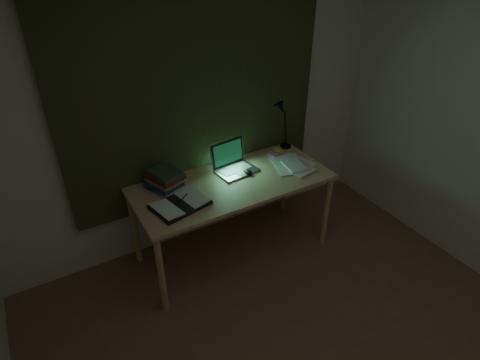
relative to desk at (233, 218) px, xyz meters
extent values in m
cube|color=silver|center=(-0.09, 0.43, 0.88)|extent=(3.50, 0.00, 2.50)
cube|color=#292D16|center=(-0.09, 0.39, 1.08)|extent=(2.20, 0.06, 2.00)
ellipsoid|color=black|center=(0.17, 0.04, 0.39)|extent=(0.07, 0.10, 0.04)
cube|color=yellow|center=(0.63, 0.26, 0.38)|extent=(0.09, 0.09, 0.02)
cube|color=pink|center=(0.55, 0.21, 0.38)|extent=(0.10, 0.10, 0.02)
camera|label=1|loc=(-1.33, -2.40, 2.10)|focal=30.00mm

